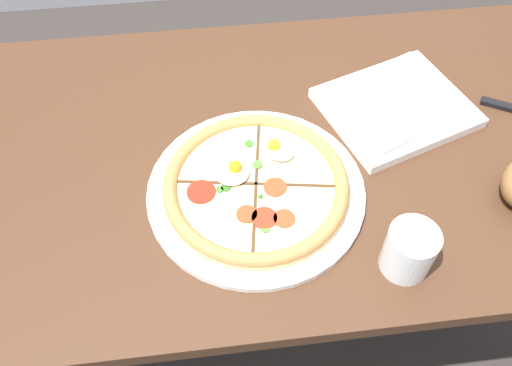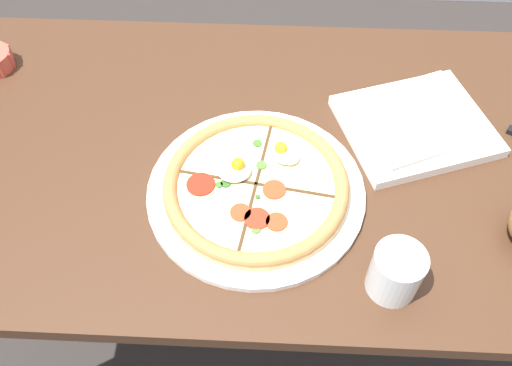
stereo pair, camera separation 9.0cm
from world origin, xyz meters
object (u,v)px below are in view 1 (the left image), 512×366
object	(u,v)px
dining_table	(265,185)
napkin_folded	(396,105)
pizza	(256,187)
water_glass	(408,252)

from	to	relation	value
dining_table	napkin_folded	bearing A→B (deg)	13.32
pizza	napkin_folded	distance (m)	0.33
pizza	napkin_folded	bearing A→B (deg)	29.18
dining_table	pizza	xyz separation A→B (m)	(-0.03, -0.10, 0.14)
dining_table	pizza	distance (m)	0.17
pizza	dining_table	bearing A→B (deg)	72.97
dining_table	napkin_folded	distance (m)	0.30
dining_table	pizza	world-z (taller)	pizza
napkin_folded	water_glass	size ratio (longest dim) A/B	3.71
pizza	water_glass	xyz separation A→B (m)	(0.21, -0.16, 0.02)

